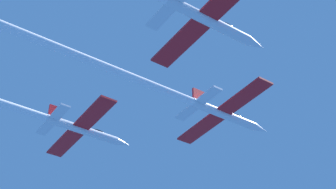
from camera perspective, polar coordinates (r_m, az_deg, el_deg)
jet_lead at (r=53.46m, az=-6.31°, el=2.83°), size 15.67×52.43×2.60m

